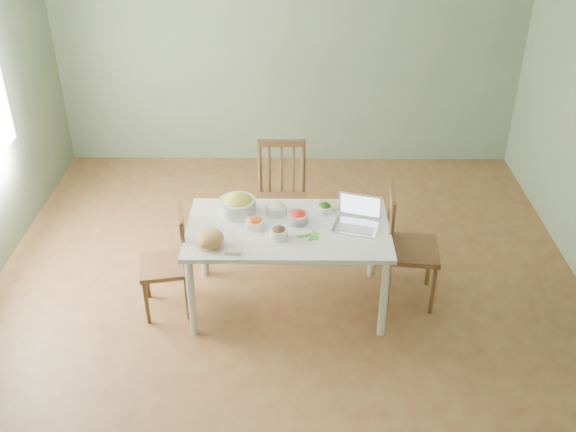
{
  "coord_description": "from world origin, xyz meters",
  "views": [
    {
      "loc": [
        0.06,
        -4.4,
        3.41
      ],
      "look_at": [
        0.02,
        -0.15,
        0.83
      ],
      "focal_mm": 41.2,
      "sensor_mm": 36.0,
      "label": 1
    }
  ],
  "objects_px": {
    "chair_left": "(164,263)",
    "bowl_squash": "(238,204)",
    "dining_table": "(288,266)",
    "laptop": "(356,215)",
    "bread_boule": "(210,238)",
    "chair_far": "(282,201)",
    "chair_right": "(412,247)"
  },
  "relations": [
    {
      "from": "dining_table",
      "to": "chair_far",
      "type": "height_order",
      "value": "chair_far"
    },
    {
      "from": "laptop",
      "to": "dining_table",
      "type": "bearing_deg",
      "value": -164.86
    },
    {
      "from": "dining_table",
      "to": "laptop",
      "type": "bearing_deg",
      "value": -1.0
    },
    {
      "from": "chair_right",
      "to": "chair_left",
      "type": "bearing_deg",
      "value": 100.39
    },
    {
      "from": "chair_left",
      "to": "bread_boule",
      "type": "bearing_deg",
      "value": 54.26
    },
    {
      "from": "chair_right",
      "to": "laptop",
      "type": "xyz_separation_m",
      "value": [
        -0.47,
        -0.09,
        0.35
      ]
    },
    {
      "from": "chair_left",
      "to": "chair_right",
      "type": "distance_m",
      "value": 1.95
    },
    {
      "from": "chair_left",
      "to": "bread_boule",
      "type": "height_order",
      "value": "chair_left"
    },
    {
      "from": "laptop",
      "to": "chair_far",
      "type": "bearing_deg",
      "value": 142.58
    },
    {
      "from": "chair_far",
      "to": "chair_right",
      "type": "distance_m",
      "value": 1.25
    },
    {
      "from": "dining_table",
      "to": "laptop",
      "type": "distance_m",
      "value": 0.7
    },
    {
      "from": "chair_far",
      "to": "bowl_squash",
      "type": "bearing_deg",
      "value": -121.26
    },
    {
      "from": "chair_left",
      "to": "bread_boule",
      "type": "relative_size",
      "value": 4.23
    },
    {
      "from": "chair_right",
      "to": "dining_table",
      "type": "bearing_deg",
      "value": 100.69
    },
    {
      "from": "chair_far",
      "to": "chair_right",
      "type": "height_order",
      "value": "chair_far"
    },
    {
      "from": "chair_far",
      "to": "chair_left",
      "type": "bearing_deg",
      "value": -137.89
    },
    {
      "from": "dining_table",
      "to": "chair_right",
      "type": "relative_size",
      "value": 1.57
    },
    {
      "from": "chair_far",
      "to": "bread_boule",
      "type": "xyz_separation_m",
      "value": [
        -0.5,
        -1.04,
        0.29
      ]
    },
    {
      "from": "chair_far",
      "to": "laptop",
      "type": "xyz_separation_m",
      "value": [
        0.58,
        -0.78,
        0.34
      ]
    },
    {
      "from": "chair_right",
      "to": "bowl_squash",
      "type": "relative_size",
      "value": 3.44
    },
    {
      "from": "bowl_squash",
      "to": "bread_boule",
      "type": "bearing_deg",
      "value": -109.93
    },
    {
      "from": "bowl_squash",
      "to": "chair_left",
      "type": "bearing_deg",
      "value": -154.26
    },
    {
      "from": "bowl_squash",
      "to": "laptop",
      "type": "xyz_separation_m",
      "value": [
        0.91,
        -0.21,
        0.03
      ]
    },
    {
      "from": "bowl_squash",
      "to": "chair_far",
      "type": "bearing_deg",
      "value": 59.79
    },
    {
      "from": "bread_boule",
      "to": "laptop",
      "type": "bearing_deg",
      "value": 13.19
    },
    {
      "from": "chair_right",
      "to": "bowl_squash",
      "type": "height_order",
      "value": "chair_right"
    },
    {
      "from": "chair_left",
      "to": "bowl_squash",
      "type": "bearing_deg",
      "value": 105.14
    },
    {
      "from": "chair_right",
      "to": "laptop",
      "type": "distance_m",
      "value": 0.59
    },
    {
      "from": "chair_left",
      "to": "bowl_squash",
      "type": "distance_m",
      "value": 0.73
    },
    {
      "from": "chair_far",
      "to": "bowl_squash",
      "type": "xyz_separation_m",
      "value": [
        -0.33,
        -0.57,
        0.3
      ]
    },
    {
      "from": "chair_right",
      "to": "bread_boule",
      "type": "relative_size",
      "value": 4.78
    },
    {
      "from": "bowl_squash",
      "to": "laptop",
      "type": "bearing_deg",
      "value": -13.01
    }
  ]
}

